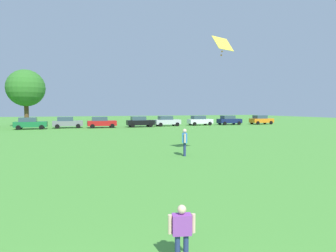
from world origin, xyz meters
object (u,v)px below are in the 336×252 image
at_px(child_kite_flyer, 182,228).
at_px(adult_bystander, 185,140).
at_px(parked_car_gray_1, 67,122).
at_px(parked_car_silver_4, 167,121).
at_px(parked_car_black_3, 140,122).
at_px(parked_car_green_0, 30,123).
at_px(parked_car_orange_7, 261,120).
at_px(tree_far_right, 26,88).
at_px(parked_car_navy_6, 229,120).
at_px(kite, 223,44).
at_px(parked_car_red_2, 101,122).
at_px(parked_car_white_5, 200,120).

height_order(child_kite_flyer, adult_bystander, adult_bystander).
xyz_separation_m(parked_car_gray_1, parked_car_silver_4, (15.75, -0.39, 0.00)).
xyz_separation_m(adult_bystander, parked_car_black_3, (3.70, 27.80, -0.15)).
bearing_deg(parked_car_silver_4, parked_car_green_0, -178.40).
bearing_deg(adult_bystander, parked_car_orange_7, 156.81).
xyz_separation_m(child_kite_flyer, parked_car_gray_1, (-2.57, 40.26, 0.19)).
height_order(parked_car_green_0, parked_car_black_3, same).
relative_size(parked_car_orange_7, tree_far_right, 0.47).
relative_size(adult_bystander, parked_car_navy_6, 0.39).
distance_m(parked_car_black_3, parked_car_orange_7, 23.25).
bearing_deg(parked_car_black_3, adult_bystander, -97.58).
relative_size(parked_car_green_0, parked_car_orange_7, 1.00).
xyz_separation_m(child_kite_flyer, parked_car_orange_7, (31.63, 39.36, 0.19)).
bearing_deg(parked_car_silver_4, adult_bystander, -106.55).
bearing_deg(parked_car_green_0, parked_car_navy_6, 0.87).
bearing_deg(parked_car_navy_6, child_kite_flyer, -122.17).
xyz_separation_m(child_kite_flyer, parked_car_green_0, (-7.53, 39.30, 0.19)).
height_order(kite, parked_car_red_2, kite).
xyz_separation_m(parked_car_green_0, parked_car_gray_1, (4.96, 0.96, 0.00)).
bearing_deg(parked_car_silver_4, parked_car_gray_1, 178.59).
height_order(parked_car_red_2, parked_car_silver_4, same).
bearing_deg(parked_car_navy_6, tree_far_right, 170.42).
bearing_deg(parked_car_gray_1, parked_car_navy_6, -0.98).
relative_size(parked_car_silver_4, parked_car_white_5, 1.00).
xyz_separation_m(parked_car_silver_4, parked_car_white_5, (6.18, 0.26, 0.00)).
bearing_deg(tree_far_right, child_kite_flyer, -79.08).
distance_m(parked_car_gray_1, parked_car_silver_4, 15.75).
relative_size(parked_car_green_0, parked_car_silver_4, 1.00).
xyz_separation_m(parked_car_gray_1, parked_car_orange_7, (34.20, -0.90, 0.00)).
height_order(parked_car_red_2, tree_far_right, tree_far_right).
distance_m(parked_car_orange_7, tree_far_right, 41.22).
distance_m(kite, parked_car_black_3, 29.46).
bearing_deg(kite, parked_car_green_0, 116.12).
height_order(adult_bystander, parked_car_silver_4, adult_bystander).
bearing_deg(parked_car_red_2, parked_car_white_5, 3.33).
height_order(child_kite_flyer, tree_far_right, tree_far_right).
bearing_deg(parked_car_black_3, parked_car_white_5, 5.54).
xyz_separation_m(adult_bystander, parked_car_red_2, (-2.33, 27.87, -0.15)).
relative_size(adult_bystander, tree_far_right, 0.18).
distance_m(parked_car_red_2, tree_far_right, 13.88).
bearing_deg(parked_car_navy_6, parked_car_orange_7, -3.70).
xyz_separation_m(parked_car_green_0, parked_car_red_2, (9.88, -0.15, 0.00)).
height_order(kite, parked_car_white_5, kite).
xyz_separation_m(kite, tree_far_right, (-15.49, 35.23, -0.58)).
bearing_deg(parked_car_orange_7, adult_bystander, -133.81).
bearing_deg(child_kite_flyer, parked_car_red_2, 99.43).
bearing_deg(parked_car_gray_1, parked_car_red_2, -12.75).
relative_size(child_kite_flyer, parked_car_silver_4, 0.26).
bearing_deg(parked_car_green_0, kite, -63.88).
height_order(parked_car_red_2, parked_car_navy_6, same).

